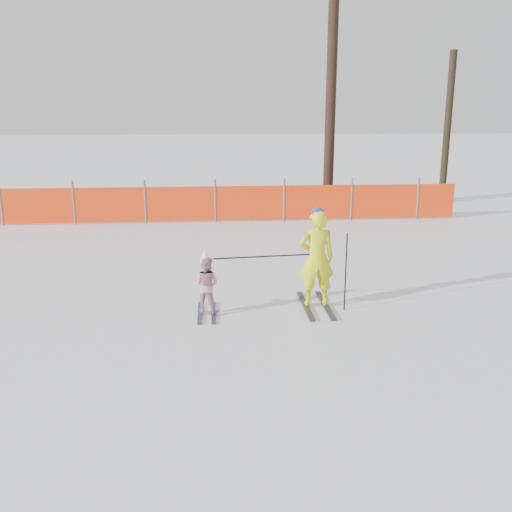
{
  "coord_description": "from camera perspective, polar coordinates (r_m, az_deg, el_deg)",
  "views": [
    {
      "loc": [
        -0.7,
        -8.14,
        3.3
      ],
      "look_at": [
        0.0,
        0.5,
        1.0
      ],
      "focal_mm": 40.0,
      "sensor_mm": 36.0,
      "label": 1
    }
  ],
  "objects": [
    {
      "name": "ground",
      "position": [
        8.81,
        0.26,
        -7.14
      ],
      "size": [
        120.0,
        120.0,
        0.0
      ],
      "primitive_type": "plane",
      "color": "white",
      "rests_on": "ground"
    },
    {
      "name": "adult",
      "position": [
        9.47,
        6.08,
        -0.23
      ],
      "size": [
        0.59,
        1.39,
        1.7
      ],
      "color": "black",
      "rests_on": "ground"
    },
    {
      "name": "child",
      "position": [
        9.24,
        -5.02,
        -2.81
      ],
      "size": [
        0.55,
        1.0,
        1.11
      ],
      "color": "black",
      "rests_on": "ground"
    },
    {
      "name": "ski_poles",
      "position": [
        9.3,
        4.41,
        -0.77
      ],
      "size": [
        2.17,
        0.21,
        1.31
      ],
      "color": "black",
      "rests_on": "ground"
    },
    {
      "name": "safety_fence",
      "position": [
        16.62,
        -9.28,
        5.16
      ],
      "size": [
        17.13,
        0.06,
        1.25
      ],
      "color": "#595960",
      "rests_on": "ground"
    },
    {
      "name": "tree_trunks",
      "position": [
        19.06,
        11.13,
        14.04
      ],
      "size": [
        4.59,
        1.52,
        6.73
      ],
      "color": "black",
      "rests_on": "ground"
    }
  ]
}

